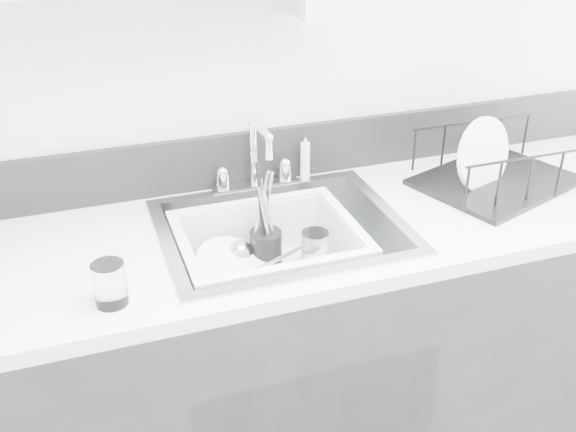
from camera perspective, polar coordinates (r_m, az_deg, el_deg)
name	(u,v)px	position (r m, az deg, el deg)	size (l,w,h in m)	color
counter_run	(283,362)	(2.05, -0.47, -12.25)	(3.20, 0.62, 0.92)	black
backsplash	(250,157)	(2.00, -3.27, 4.99)	(3.20, 0.02, 0.16)	black
sink	(282,256)	(1.83, -0.51, -3.43)	(0.64, 0.52, 0.20)	silver
faucet	(255,170)	(1.97, -2.83, 3.89)	(0.26, 0.18, 0.23)	silver
side_sprayer	(305,159)	(2.02, 1.46, 4.87)	(0.03, 0.03, 0.14)	silver
wash_tub	(269,259)	(1.79, -1.63, -3.64)	(0.47, 0.39, 0.18)	silver
plate_stack	(237,273)	(1.83, -4.31, -4.87)	(0.25, 0.25, 0.10)	white
utensil_cup	(266,247)	(1.87, -1.90, -2.64)	(0.09, 0.09, 0.30)	black
ladle	(261,265)	(1.84, -2.27, -4.20)	(0.27, 0.10, 0.08)	silver
tumbler_in_tub	(315,250)	(1.88, 2.29, -2.88)	(0.08, 0.08, 0.11)	white
tumbler_counter	(110,284)	(1.52, -14.85, -5.58)	(0.07, 0.07, 0.10)	white
dish_rack	(499,159)	(2.09, 17.41, 4.60)	(0.45, 0.33, 0.16)	black
bowl_small	(314,282)	(1.80, 2.21, -5.64)	(0.12, 0.12, 0.04)	white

